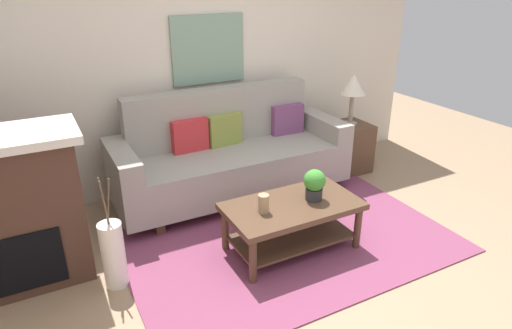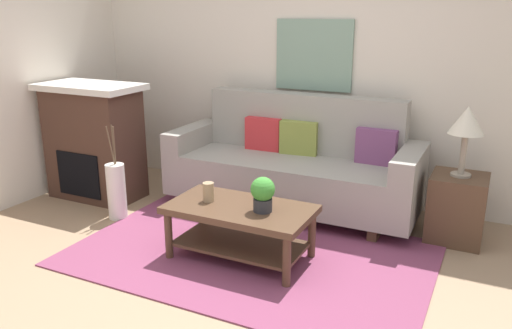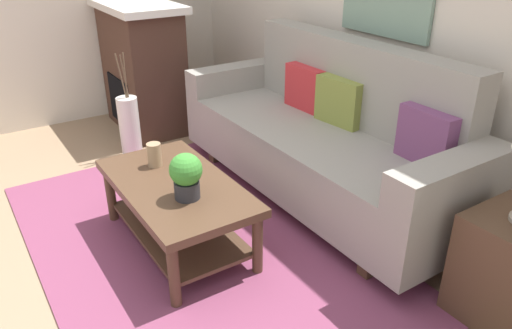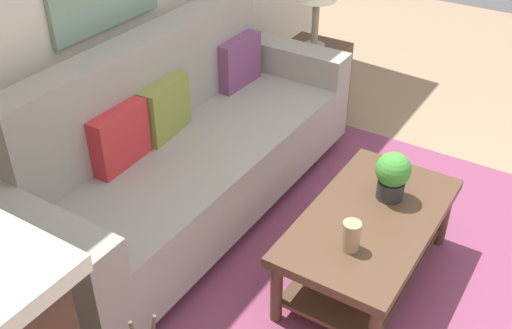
% 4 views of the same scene
% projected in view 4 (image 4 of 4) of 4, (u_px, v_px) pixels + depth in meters
% --- Properties ---
extents(ground_plane, '(9.13, 9.13, 0.00)m').
position_uv_depth(ground_plane, '(442.00, 305.00, 3.06)').
color(ground_plane, '#9E7F60').
extents(area_rug, '(2.75, 1.77, 0.01)m').
position_uv_depth(area_rug, '(352.00, 267.00, 3.28)').
color(area_rug, '#843D5B').
rests_on(area_rug, ground_plane).
extents(couch, '(2.36, 0.84, 1.08)m').
position_uv_depth(couch, '(185.00, 152.00, 3.46)').
color(couch, gray).
rests_on(couch, ground_plane).
extents(throw_pillow_crimson, '(0.36, 0.13, 0.32)m').
position_uv_depth(throw_pillow_crimson, '(119.00, 137.00, 3.12)').
color(throw_pillow_crimson, red).
rests_on(throw_pillow_crimson, couch).
extents(throw_pillow_olive, '(0.37, 0.16, 0.32)m').
position_uv_depth(throw_pillow_olive, '(164.00, 108.00, 3.38)').
color(throw_pillow_olive, olive).
rests_on(throw_pillow_olive, couch).
extents(throw_pillow_plum, '(0.36, 0.13, 0.32)m').
position_uv_depth(throw_pillow_plum, '(238.00, 62.00, 3.90)').
color(throw_pillow_plum, '#7A4270').
rests_on(throw_pillow_plum, couch).
extents(coffee_table, '(1.10, 0.60, 0.43)m').
position_uv_depth(coffee_table, '(369.00, 234.00, 3.04)').
color(coffee_table, '#513826').
rests_on(coffee_table, ground_plane).
extents(tabletop_vase, '(0.09, 0.09, 0.15)m').
position_uv_depth(tabletop_vase, '(351.00, 236.00, 2.74)').
color(tabletop_vase, tan).
rests_on(tabletop_vase, coffee_table).
extents(potted_plant_tabletop, '(0.18, 0.18, 0.26)m').
position_uv_depth(potted_plant_tabletop, '(393.00, 175.00, 3.03)').
color(potted_plant_tabletop, '#2D2D33').
rests_on(potted_plant_tabletop, coffee_table).
extents(side_table, '(0.44, 0.44, 0.56)m').
position_uv_depth(side_table, '(312.00, 81.00, 4.56)').
color(side_table, '#513826').
rests_on(side_table, ground_plane).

